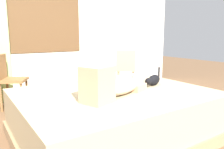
# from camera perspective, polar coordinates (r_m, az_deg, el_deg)

# --- Properties ---
(ground_plane) EXTENTS (16.00, 16.00, 0.00)m
(ground_plane) POSITION_cam_1_polar(r_m,az_deg,el_deg) (2.47, 0.37, -17.68)
(ground_plane) COLOR brown
(back_wall_with_window) EXTENTS (6.40, 0.14, 2.90)m
(back_wall_with_window) POSITION_cam_1_polar(r_m,az_deg,el_deg) (4.44, -18.01, 13.45)
(back_wall_with_window) COLOR silver
(back_wall_with_window) RESTS_ON ground
(bed) EXTENTS (2.11, 1.67, 0.53)m
(bed) POSITION_cam_1_polar(r_m,az_deg,el_deg) (2.57, 0.62, -10.16)
(bed) COLOR #997A56
(bed) RESTS_ON ground
(person_lying) EXTENTS (0.93, 0.52, 0.34)m
(person_lying) POSITION_cam_1_polar(r_m,az_deg,el_deg) (2.28, 0.86, -2.70)
(person_lying) COLOR #CCB299
(person_lying) RESTS_ON bed
(cat) EXTENTS (0.34, 0.20, 0.21)m
(cat) POSITION_cam_1_polar(r_m,az_deg,el_deg) (2.80, 10.53, -1.41)
(cat) COLOR black
(cat) RESTS_ON bed
(chair_by_desk) EXTENTS (0.51, 0.51, 0.86)m
(chair_by_desk) POSITION_cam_1_polar(r_m,az_deg,el_deg) (3.81, -25.01, -0.61)
(chair_by_desk) COLOR brown
(chair_by_desk) RESTS_ON ground
(chair_spare) EXTENTS (0.53, 0.53, 0.86)m
(chair_spare) POSITION_cam_1_polar(r_m,az_deg,el_deg) (4.50, 3.55, 1.83)
(chair_spare) COLOR tan
(chair_spare) RESTS_ON ground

